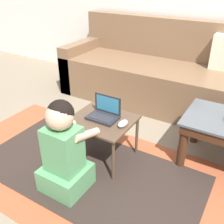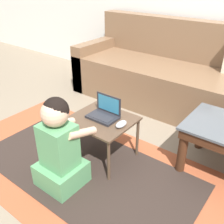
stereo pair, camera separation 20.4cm
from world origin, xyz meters
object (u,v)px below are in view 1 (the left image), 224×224
at_px(laptop_desk, 102,124).
at_px(person_seated, 64,151).
at_px(laptop, 104,114).
at_px(computer_mouse, 123,123).
at_px(couch, 158,74).

xyz_separation_m(laptop_desk, person_seated, (-0.04, -0.42, -0.01)).
distance_m(laptop, person_seated, 0.46).
bearing_deg(computer_mouse, laptop_desk, -179.86).
distance_m(couch, laptop, 1.28).
relative_size(laptop_desk, computer_mouse, 4.48).
xyz_separation_m(couch, person_seated, (0.03, -1.73, 0.00)).
bearing_deg(person_seated, laptop, 85.42).
distance_m(couch, computer_mouse, 1.33).
bearing_deg(couch, laptop, -87.25).
bearing_deg(couch, laptop_desk, -87.31).
height_order(couch, laptop, couch).
bearing_deg(laptop, computer_mouse, -8.11).
xyz_separation_m(couch, laptop_desk, (0.06, -1.31, 0.01)).
distance_m(computer_mouse, person_seated, 0.48).
bearing_deg(computer_mouse, laptop, 171.89).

